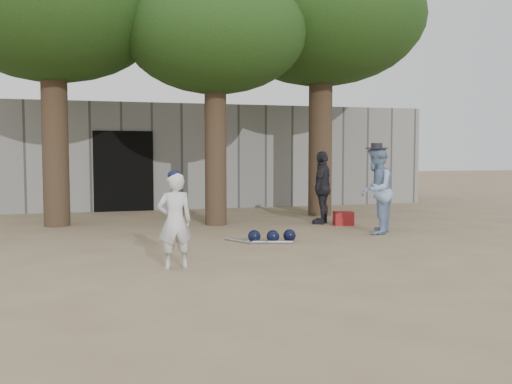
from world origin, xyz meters
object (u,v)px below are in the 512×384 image
object	(u,v)px
boy_player	(175,221)
red_bag	(343,218)
spectator_dark	(322,188)
spectator_blue	(376,190)

from	to	relation	value
boy_player	red_bag	bearing A→B (deg)	-143.83
boy_player	spectator_dark	bearing A→B (deg)	-138.57
boy_player	spectator_dark	size ratio (longest dim) A/B	0.81
spectator_dark	red_bag	xyz separation A→B (m)	(0.35, -0.39, -0.67)
spectator_blue	spectator_dark	bearing A→B (deg)	-129.24
spectator_blue	red_bag	world-z (taller)	spectator_blue
boy_player	spectator_blue	size ratio (longest dim) A/B	0.77
spectator_blue	red_bag	distance (m)	1.57
boy_player	spectator_dark	distance (m)	5.67
spectator_blue	boy_player	bearing A→B (deg)	-23.84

